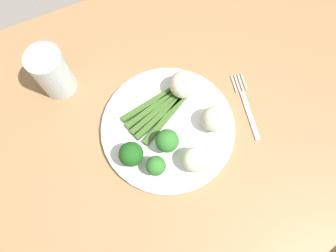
% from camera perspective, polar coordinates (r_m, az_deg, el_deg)
% --- Properties ---
extents(ground_plane, '(6.00, 6.00, 0.02)m').
position_cam_1_polar(ground_plane, '(1.44, -0.87, -10.67)').
color(ground_plane, gray).
extents(dining_table, '(1.22, 0.81, 0.76)m').
position_cam_1_polar(dining_table, '(0.80, -1.54, -3.35)').
color(dining_table, '#9E754C').
rests_on(dining_table, ground_plane).
extents(plate, '(0.29, 0.29, 0.01)m').
position_cam_1_polar(plate, '(0.68, 0.00, -0.36)').
color(plate, white).
rests_on(plate, dining_table).
extents(asparagus_bundle, '(0.16, 0.10, 0.01)m').
position_cam_1_polar(asparagus_bundle, '(0.68, -1.87, 2.78)').
color(asparagus_bundle, '#3D6626').
rests_on(asparagus_bundle, plate).
extents(broccoli_front, '(0.05, 0.05, 0.06)m').
position_cam_1_polar(broccoli_front, '(0.63, 0.24, -2.59)').
color(broccoli_front, '#609E3D').
rests_on(broccoli_front, plate).
extents(broccoli_front_left, '(0.04, 0.04, 0.05)m').
position_cam_1_polar(broccoli_front_left, '(0.62, -2.25, -7.37)').
color(broccoli_front_left, '#609E3D').
rests_on(broccoli_front_left, plate).
extents(broccoli_right, '(0.05, 0.05, 0.06)m').
position_cam_1_polar(broccoli_right, '(0.62, -6.82, -5.21)').
color(broccoli_right, '#4C7F2B').
rests_on(broccoli_right, plate).
extents(cauliflower_outer_edge, '(0.06, 0.06, 0.06)m').
position_cam_1_polar(cauliflower_outer_edge, '(0.66, 8.45, 1.30)').
color(cauliflower_outer_edge, beige).
rests_on(cauliflower_outer_edge, plate).
extents(cauliflower_back_right, '(0.06, 0.06, 0.06)m').
position_cam_1_polar(cauliflower_back_right, '(0.68, 2.85, 7.66)').
color(cauliflower_back_right, silver).
rests_on(cauliflower_back_right, plate).
extents(cauliflower_back, '(0.05, 0.05, 0.05)m').
position_cam_1_polar(cauliflower_back, '(0.63, 4.88, -6.18)').
color(cauliflower_back, silver).
rests_on(cauliflower_back, plate).
extents(fork, '(0.05, 0.17, 0.00)m').
position_cam_1_polar(fork, '(0.73, 14.22, 3.77)').
color(fork, silver).
rests_on(fork, dining_table).
extents(water_glass, '(0.08, 0.08, 0.12)m').
position_cam_1_polar(water_glass, '(0.72, -20.59, 9.22)').
color(water_glass, silver).
rests_on(water_glass, dining_table).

